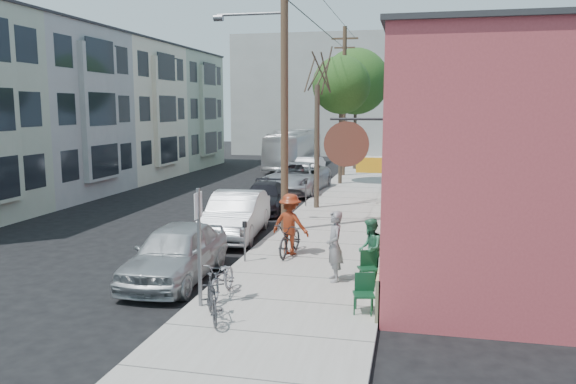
% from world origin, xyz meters
% --- Properties ---
extents(ground, '(120.00, 120.00, 0.00)m').
position_xyz_m(ground, '(0.00, 0.00, 0.00)').
color(ground, black).
extents(sidewalk, '(4.50, 58.00, 0.15)m').
position_xyz_m(sidewalk, '(4.25, 11.00, 0.07)').
color(sidewalk, '#A09C94').
rests_on(sidewalk, ground).
extents(cafe_building, '(6.60, 20.20, 6.61)m').
position_xyz_m(cafe_building, '(8.99, 4.99, 3.30)').
color(cafe_building, '#A73E44').
rests_on(cafe_building, ground).
extents(apartment_row, '(6.30, 32.00, 9.00)m').
position_xyz_m(apartment_row, '(-11.85, 14.00, 4.50)').
color(apartment_row, '#A4B095').
rests_on(apartment_row, ground).
extents(end_cap_building, '(18.00, 8.00, 12.00)m').
position_xyz_m(end_cap_building, '(-2.00, 42.00, 6.00)').
color(end_cap_building, '#A1A19C').
rests_on(end_cap_building, ground).
extents(sign_post, '(0.07, 0.45, 2.80)m').
position_xyz_m(sign_post, '(2.35, -4.78, 1.83)').
color(sign_post, slate).
rests_on(sign_post, sidewalk).
extents(parking_meter_near, '(0.14, 0.14, 1.24)m').
position_xyz_m(parking_meter_near, '(2.25, -0.86, 0.98)').
color(parking_meter_near, slate).
rests_on(parking_meter_near, sidewalk).
extents(parking_meter_far, '(0.14, 0.14, 1.24)m').
position_xyz_m(parking_meter_far, '(2.25, 9.04, 0.98)').
color(parking_meter_far, slate).
rests_on(parking_meter_far, sidewalk).
extents(utility_pole_near, '(3.57, 0.28, 10.00)m').
position_xyz_m(utility_pole_near, '(2.39, 3.67, 5.41)').
color(utility_pole_near, '#503A28').
rests_on(utility_pole_near, sidewalk).
extents(utility_pole_far, '(1.80, 0.28, 10.00)m').
position_xyz_m(utility_pole_far, '(2.45, 21.81, 5.34)').
color(utility_pole_far, '#503A28').
rests_on(utility_pole_far, sidewalk).
extents(tree_bare, '(0.24, 0.24, 5.65)m').
position_xyz_m(tree_bare, '(2.80, 8.81, 2.97)').
color(tree_bare, '#44392C').
rests_on(tree_bare, sidewalk).
extents(tree_leafy_mid, '(3.49, 3.49, 7.72)m').
position_xyz_m(tree_leafy_mid, '(2.80, 17.47, 6.10)').
color(tree_leafy_mid, '#44392C').
rests_on(tree_leafy_mid, sidewalk).
extents(tree_leafy_far, '(4.94, 4.94, 9.04)m').
position_xyz_m(tree_leafy_far, '(2.80, 26.09, 6.71)').
color(tree_leafy_far, '#44392C').
rests_on(tree_leafy_far, sidewalk).
extents(patio_chair_a, '(0.66, 0.66, 0.88)m').
position_xyz_m(patio_chair_a, '(6.06, -2.30, 0.59)').
color(patio_chair_a, '#0F361F').
rests_on(patio_chair_a, sidewalk).
extents(patio_chair_b, '(0.59, 0.59, 0.88)m').
position_xyz_m(patio_chair_b, '(6.14, -4.41, 0.59)').
color(patio_chair_b, '#0F361F').
rests_on(patio_chair_b, sidewalk).
extents(patron_grey, '(0.67, 0.81, 1.91)m').
position_xyz_m(patron_grey, '(5.16, -2.19, 1.11)').
color(patron_grey, slate).
rests_on(patron_grey, sidewalk).
extents(patron_green, '(0.68, 0.85, 1.67)m').
position_xyz_m(patron_green, '(6.08, -1.80, 0.99)').
color(patron_green, '#2F7552').
rests_on(patron_green, sidewalk).
extents(cyclist, '(1.41, 1.04, 1.95)m').
position_xyz_m(cyclist, '(3.41, 0.27, 1.12)').
color(cyclist, maroon).
rests_on(cyclist, sidewalk).
extents(cyclist_bike, '(0.87, 2.02, 1.03)m').
position_xyz_m(cyclist_bike, '(3.41, 0.27, 0.67)').
color(cyclist_bike, black).
rests_on(cyclist_bike, sidewalk).
extents(parked_bike_a, '(1.14, 1.67, 0.98)m').
position_xyz_m(parked_bike_a, '(2.93, -5.57, 0.64)').
color(parked_bike_a, '#232326').
rests_on(parked_bike_a, sidewalk).
extents(parked_bike_b, '(0.65, 1.77, 0.92)m').
position_xyz_m(parked_bike_b, '(2.64, -4.04, 0.61)').
color(parked_bike_b, slate).
rests_on(parked_bike_b, sidewalk).
extents(car_0, '(2.02, 4.73, 1.59)m').
position_xyz_m(car_0, '(0.80, -2.63, 0.80)').
color(car_0, '#A6ABAE').
rests_on(car_0, ground).
extents(car_1, '(2.22, 5.21, 1.67)m').
position_xyz_m(car_1, '(0.80, 2.80, 0.83)').
color(car_1, '#B6B9BE').
rests_on(car_1, ground).
extents(car_2, '(2.29, 4.70, 1.32)m').
position_xyz_m(car_2, '(0.49, 8.10, 0.66)').
color(car_2, black).
rests_on(car_2, ground).
extents(car_3, '(3.24, 6.37, 1.72)m').
position_xyz_m(car_3, '(0.80, 13.97, 0.86)').
color(car_3, '#A0A2A8').
rests_on(car_3, ground).
extents(car_4, '(1.65, 4.53, 1.48)m').
position_xyz_m(car_4, '(0.38, 19.82, 0.74)').
color(car_4, '#B8B8C1').
rests_on(car_4, ground).
extents(bus, '(2.65, 10.95, 3.04)m').
position_xyz_m(bus, '(-2.10, 26.96, 1.52)').
color(bus, silver).
rests_on(bus, ground).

